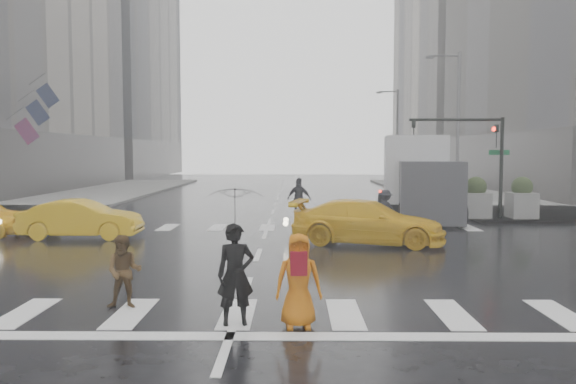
{
  "coord_description": "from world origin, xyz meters",
  "views": [
    {
      "loc": [
        1.04,
        -16.27,
        3.01
      ],
      "look_at": [
        0.86,
        2.0,
        1.71
      ],
      "focal_mm": 35.0,
      "sensor_mm": 36.0,
      "label": 1
    }
  ],
  "objects_px": {
    "traffic_signal_pole": "(479,147)",
    "taxi_mid": "(81,219)",
    "pedestrian_orange": "(299,280)",
    "pedestrian_brown": "(124,272)",
    "box_truck": "(418,175)"
  },
  "relations": [
    {
      "from": "traffic_signal_pole",
      "to": "taxi_mid",
      "type": "relative_size",
      "value": 1.1
    },
    {
      "from": "taxi_mid",
      "to": "traffic_signal_pole",
      "type": "bearing_deg",
      "value": -74.17
    },
    {
      "from": "traffic_signal_pole",
      "to": "pedestrian_orange",
      "type": "distance_m",
      "value": 16.95
    },
    {
      "from": "pedestrian_brown",
      "to": "pedestrian_orange",
      "type": "relative_size",
      "value": 0.87
    },
    {
      "from": "taxi_mid",
      "to": "box_truck",
      "type": "height_order",
      "value": "box_truck"
    },
    {
      "from": "traffic_signal_pole",
      "to": "pedestrian_brown",
      "type": "distance_m",
      "value": 17.84
    },
    {
      "from": "traffic_signal_pole",
      "to": "box_truck",
      "type": "height_order",
      "value": "traffic_signal_pole"
    },
    {
      "from": "traffic_signal_pole",
      "to": "taxi_mid",
      "type": "height_order",
      "value": "traffic_signal_pole"
    },
    {
      "from": "traffic_signal_pole",
      "to": "box_truck",
      "type": "relative_size",
      "value": 0.64
    },
    {
      "from": "pedestrian_brown",
      "to": "box_truck",
      "type": "height_order",
      "value": "box_truck"
    },
    {
      "from": "traffic_signal_pole",
      "to": "pedestrian_orange",
      "type": "relative_size",
      "value": 2.76
    },
    {
      "from": "box_truck",
      "to": "pedestrian_orange",
      "type": "bearing_deg",
      "value": -101.02
    },
    {
      "from": "pedestrian_orange",
      "to": "taxi_mid",
      "type": "bearing_deg",
      "value": 122.8
    },
    {
      "from": "traffic_signal_pole",
      "to": "pedestrian_brown",
      "type": "xyz_separation_m",
      "value": [
        -11.23,
        -13.64,
        -2.51
      ]
    },
    {
      "from": "pedestrian_brown",
      "to": "traffic_signal_pole",
      "type": "bearing_deg",
      "value": 45.65
    }
  ]
}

